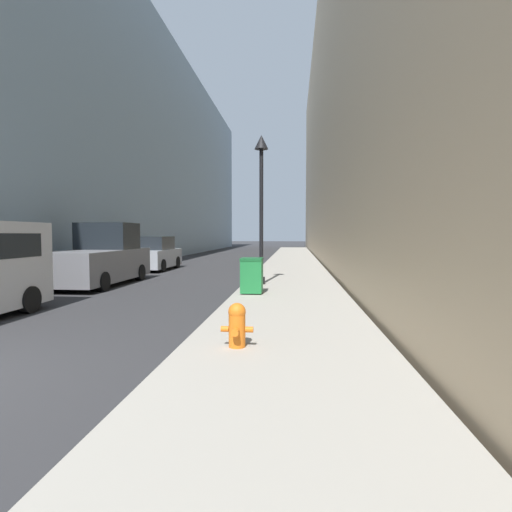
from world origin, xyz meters
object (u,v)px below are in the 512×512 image
Objects in this scene: trash_bin at (252,275)px; lamppost at (261,184)px; fire_hydrant at (237,324)px; pickup_truck at (99,259)px; parked_sedan_near at (154,255)px.

lamppost reaches higher than trash_bin.
pickup_truck reaches higher than fire_hydrant.
trash_bin is 0.20× the size of lamppost.
lamppost is (-0.27, 7.68, 3.09)m from fire_hydrant.
lamppost is 6.64m from pickup_truck.
lamppost is 1.25× the size of parked_sedan_near.
trash_bin is 10.59m from parked_sedan_near.
parked_sedan_near is at bearing 124.99° from trash_bin.
pickup_truck reaches higher than trash_bin.
fire_hydrant is 0.13× the size of lamppost.
trash_bin is 0.26× the size of parked_sedan_near.
lamppost is at bearing -4.66° from pickup_truck.
pickup_truck is at bearing 156.08° from trash_bin.
parked_sedan_near reaches higher than fire_hydrant.
pickup_truck is 6.03m from parked_sedan_near.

